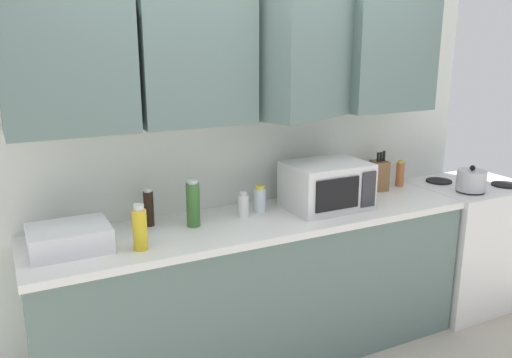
% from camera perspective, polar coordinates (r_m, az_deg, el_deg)
% --- Properties ---
extents(wall_back_with_cabinets, '(3.45, 0.54, 2.60)m').
position_cam_1_polar(wall_back_with_cabinets, '(3.09, -1.55, 8.99)').
color(wall_back_with_cabinets, silver).
rests_on(wall_back_with_cabinets, ground_plane).
extents(counter_run, '(2.58, 0.63, 0.90)m').
position_cam_1_polar(counter_run, '(3.22, 0.34, -11.79)').
color(counter_run, slate).
rests_on(counter_run, ground_plane).
extents(stove_range, '(0.76, 0.64, 0.91)m').
position_cam_1_polar(stove_range, '(4.18, 21.59, -6.41)').
color(stove_range, silver).
rests_on(stove_range, ground_plane).
extents(kettle, '(0.19, 0.19, 0.17)m').
position_cam_1_polar(kettle, '(3.81, 22.18, -0.12)').
color(kettle, '#B2B2B7').
rests_on(kettle, stove_range).
extents(microwave, '(0.48, 0.37, 0.28)m').
position_cam_1_polar(microwave, '(3.21, 7.62, -0.69)').
color(microwave, silver).
rests_on(microwave, counter_run).
extents(dish_rack, '(0.38, 0.30, 0.12)m').
position_cam_1_polar(dish_rack, '(2.74, -19.47, -6.03)').
color(dish_rack, silver).
rests_on(dish_rack, counter_run).
extents(knife_block, '(0.12, 0.14, 0.27)m').
position_cam_1_polar(knife_block, '(3.66, 13.10, 0.42)').
color(knife_block, brown).
rests_on(knife_block, counter_run).
extents(bottle_green_oil, '(0.07, 0.07, 0.26)m').
position_cam_1_polar(bottle_green_oil, '(2.90, -6.80, -2.67)').
color(bottle_green_oil, '#386B2D').
rests_on(bottle_green_oil, counter_run).
extents(bottle_soy_dark, '(0.06, 0.06, 0.21)m').
position_cam_1_polar(bottle_soy_dark, '(2.95, -11.49, -3.05)').
color(bottle_soy_dark, black).
rests_on(bottle_soy_dark, counter_run).
extents(bottle_clear_tall, '(0.07, 0.07, 0.16)m').
position_cam_1_polar(bottle_clear_tall, '(3.13, 0.39, -2.18)').
color(bottle_clear_tall, silver).
rests_on(bottle_clear_tall, counter_run).
extents(bottle_yellow_mustard, '(0.07, 0.07, 0.23)m').
position_cam_1_polar(bottle_yellow_mustard, '(2.63, -12.41, -5.22)').
color(bottle_yellow_mustard, gold).
rests_on(bottle_yellow_mustard, counter_run).
extents(bottle_spice_jar, '(0.06, 0.06, 0.18)m').
position_cam_1_polar(bottle_spice_jar, '(3.80, 15.26, 0.53)').
color(bottle_spice_jar, '#BC6638').
rests_on(bottle_spice_jar, counter_run).
extents(bottle_white_jar, '(0.06, 0.06, 0.15)m').
position_cam_1_polar(bottle_white_jar, '(3.05, -1.37, -2.83)').
color(bottle_white_jar, white).
rests_on(bottle_white_jar, counter_run).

